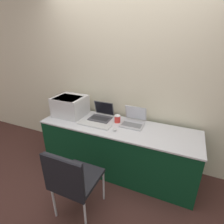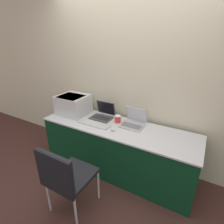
# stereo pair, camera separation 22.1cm
# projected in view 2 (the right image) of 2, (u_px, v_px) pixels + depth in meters

# --- Properties ---
(ground_plane) EXTENTS (14.00, 14.00, 0.00)m
(ground_plane) POSITION_uv_depth(u_px,v_px,m) (106.00, 182.00, 2.42)
(ground_plane) COLOR #472823
(wall_back) EXTENTS (8.00, 0.05, 2.60)m
(wall_back) POSITION_uv_depth(u_px,v_px,m) (131.00, 79.00, 2.49)
(wall_back) COLOR beige
(wall_back) RESTS_ON ground_plane
(table) EXTENTS (2.17, 0.65, 0.73)m
(table) POSITION_uv_depth(u_px,v_px,m) (117.00, 148.00, 2.53)
(table) COLOR #0C381E
(table) RESTS_ON ground_plane
(printer) EXTENTS (0.45, 0.41, 0.29)m
(printer) POSITION_uv_depth(u_px,v_px,m) (73.00, 104.00, 2.73)
(printer) COLOR silver
(printer) RESTS_ON table
(laptop_left) EXTENTS (0.31, 0.28, 0.23)m
(laptop_left) POSITION_uv_depth(u_px,v_px,m) (103.00, 114.00, 2.63)
(laptop_left) COLOR #4C4C51
(laptop_left) RESTS_ON table
(laptop_right) EXTENTS (0.30, 0.32, 0.24)m
(laptop_right) POSITION_uv_depth(u_px,v_px,m) (134.00, 121.00, 2.40)
(laptop_right) COLOR #B7B7BC
(laptop_right) RESTS_ON table
(external_keyboard) EXTENTS (0.48, 0.14, 0.02)m
(external_keyboard) POSITION_uv_depth(u_px,v_px,m) (94.00, 124.00, 2.43)
(external_keyboard) COLOR silver
(external_keyboard) RESTS_ON table
(coffee_cup) EXTENTS (0.09, 0.09, 0.11)m
(coffee_cup) POSITION_uv_depth(u_px,v_px,m) (118.00, 119.00, 2.47)
(coffee_cup) COLOR red
(coffee_cup) RESTS_ON table
(mouse) EXTENTS (0.06, 0.04, 0.04)m
(mouse) POSITION_uv_depth(u_px,v_px,m) (113.00, 130.00, 2.26)
(mouse) COLOR silver
(mouse) RESTS_ON table
(chair) EXTENTS (0.45, 0.48, 0.86)m
(chair) POSITION_uv_depth(u_px,v_px,m) (64.00, 175.00, 1.80)
(chair) COLOR black
(chair) RESTS_ON ground_plane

